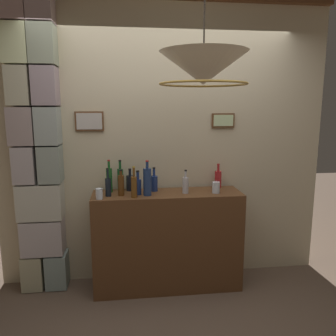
% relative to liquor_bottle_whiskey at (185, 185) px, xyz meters
% --- Properties ---
extents(panelled_rear_partition, '(3.30, 0.15, 2.90)m').
position_rel_liquor_bottle_whiskey_xyz_m(panelled_rear_partition, '(-0.17, 0.31, 0.48)').
color(panelled_rear_partition, beige).
rests_on(panelled_rear_partition, ground).
extents(stone_pillar, '(0.44, 0.29, 2.83)m').
position_rel_liquor_bottle_whiskey_xyz_m(stone_pillar, '(-1.37, 0.19, 0.40)').
color(stone_pillar, '#ADA986').
rests_on(stone_pillar, ground).
extents(bar_shelf_unit, '(1.42, 0.41, 0.96)m').
position_rel_liquor_bottle_whiskey_xyz_m(bar_shelf_unit, '(-0.17, 0.03, -0.56)').
color(bar_shelf_unit, brown).
rests_on(bar_shelf_unit, ground).
extents(liquor_bottle_whiskey, '(0.06, 0.06, 0.22)m').
position_rel_liquor_bottle_whiskey_xyz_m(liquor_bottle_whiskey, '(0.00, 0.00, 0.00)').
color(liquor_bottle_whiskey, '#BDB9BD').
rests_on(liquor_bottle_whiskey, bar_shelf_unit).
extents(liquor_bottle_bourbon, '(0.06, 0.06, 0.31)m').
position_rel_liquor_bottle_whiskey_xyz_m(liquor_bottle_bourbon, '(-0.72, 0.12, 0.04)').
color(liquor_bottle_bourbon, '#1A5621').
rests_on(liquor_bottle_bourbon, bar_shelf_unit).
extents(liquor_bottle_rye, '(0.06, 0.06, 0.24)m').
position_rel_liquor_bottle_whiskey_xyz_m(liquor_bottle_rye, '(-0.60, -0.01, 0.02)').
color(liquor_bottle_rye, '#583312').
rests_on(liquor_bottle_rye, bar_shelf_unit).
extents(liquor_bottle_rum, '(0.08, 0.08, 0.33)m').
position_rel_liquor_bottle_whiskey_xyz_m(liquor_bottle_rum, '(-0.36, -0.04, 0.05)').
color(liquor_bottle_rum, navy).
rests_on(liquor_bottle_rum, bar_shelf_unit).
extents(liquor_bottle_amaro, '(0.07, 0.07, 0.23)m').
position_rel_liquor_bottle_whiskey_xyz_m(liquor_bottle_amaro, '(-0.29, 0.12, 0.00)').
color(liquor_bottle_amaro, navy).
rests_on(liquor_bottle_amaro, bar_shelf_unit).
extents(liquor_bottle_brandy, '(0.05, 0.05, 0.26)m').
position_rel_liquor_bottle_whiskey_xyz_m(liquor_bottle_brandy, '(-0.72, -0.02, 0.01)').
color(liquor_bottle_brandy, black).
rests_on(liquor_bottle_brandy, bar_shelf_unit).
extents(liquor_bottle_mezcal, '(0.06, 0.06, 0.30)m').
position_rel_liquor_bottle_whiskey_xyz_m(liquor_bottle_mezcal, '(-0.61, 0.18, 0.03)').
color(liquor_bottle_mezcal, '#185123').
rests_on(liquor_bottle_mezcal, bar_shelf_unit).
extents(liquor_bottle_scotch, '(0.07, 0.07, 0.22)m').
position_rel_liquor_bottle_whiskey_xyz_m(liquor_bottle_scotch, '(-0.52, 0.16, -0.00)').
color(liquor_bottle_scotch, black).
rests_on(liquor_bottle_scotch, bar_shelf_unit).
extents(liquor_bottle_tequila, '(0.05, 0.05, 0.29)m').
position_rel_liquor_bottle_whiskey_xyz_m(liquor_bottle_tequila, '(-0.49, -0.10, 0.02)').
color(liquor_bottle_tequila, brown).
rests_on(liquor_bottle_tequila, bar_shelf_unit).
extents(liquor_bottle_port, '(0.06, 0.06, 0.23)m').
position_rel_liquor_bottle_whiskey_xyz_m(liquor_bottle_port, '(-0.45, 0.00, 0.00)').
color(liquor_bottle_port, navy).
rests_on(liquor_bottle_port, bar_shelf_unit).
extents(liquor_bottle_gin, '(0.07, 0.07, 0.24)m').
position_rel_liquor_bottle_whiskey_xyz_m(liquor_bottle_gin, '(0.37, 0.18, 0.01)').
color(liquor_bottle_gin, '#A82023').
rests_on(liquor_bottle_gin, bar_shelf_unit).
extents(glass_tumbler_rocks, '(0.07, 0.07, 0.11)m').
position_rel_liquor_bottle_whiskey_xyz_m(glass_tumbler_rocks, '(0.29, -0.03, -0.03)').
color(glass_tumbler_rocks, silver).
rests_on(glass_tumbler_rocks, bar_shelf_unit).
extents(glass_tumbler_highball, '(0.06, 0.06, 0.10)m').
position_rel_liquor_bottle_whiskey_xyz_m(glass_tumbler_highball, '(-0.80, -0.11, -0.03)').
color(glass_tumbler_highball, silver).
rests_on(glass_tumbler_highball, bar_shelf_unit).
extents(pendant_lamp, '(0.64, 0.64, 0.62)m').
position_rel_liquor_bottle_whiskey_xyz_m(pendant_lamp, '(0.01, -0.62, 0.99)').
color(pendant_lamp, '#EFE5C6').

